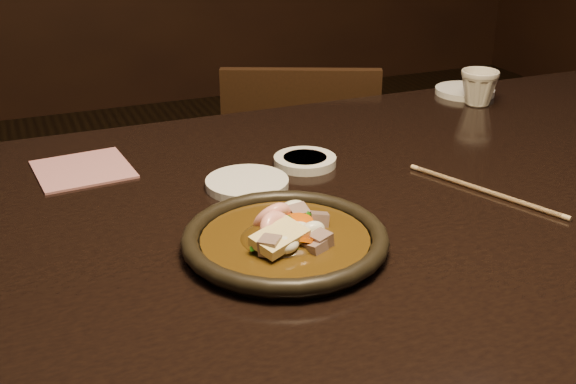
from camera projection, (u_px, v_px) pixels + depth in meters
name	position (u px, v px, depth m)	size (l,w,h in m)	color
table	(403.00, 238.00, 1.09)	(1.60, 0.90, 0.75)	black
chair	(300.00, 198.00, 1.81)	(0.49, 0.49, 0.78)	black
plate	(285.00, 240.00, 0.89)	(0.26, 0.26, 0.03)	black
stirfry	(287.00, 236.00, 0.89)	(0.13, 0.13, 0.06)	#38240A
soy_dish	(305.00, 161.00, 1.15)	(0.10, 0.10, 0.01)	silver
saucer_left	(247.00, 183.00, 1.07)	(0.12, 0.12, 0.01)	silver
saucer_right	(465.00, 91.00, 1.51)	(0.12, 0.12, 0.01)	silver
tea_cup	(479.00, 87.00, 1.43)	(0.07, 0.07, 0.07)	beige
chopsticks	(485.00, 191.00, 1.05)	(0.11, 0.25, 0.01)	tan
napkin	(83.00, 169.00, 1.13)	(0.14, 0.14, 0.00)	#AB696E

